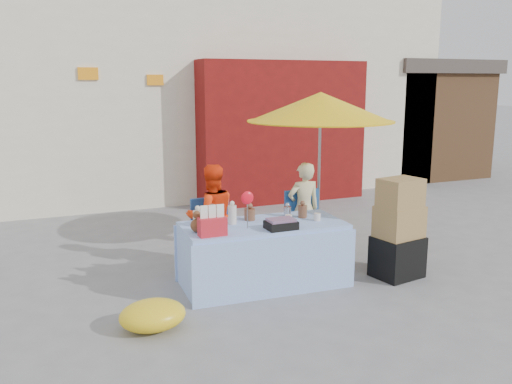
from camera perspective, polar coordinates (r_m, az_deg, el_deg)
name	(u,v)px	position (r m, az deg, el deg)	size (l,w,h in m)	color
ground	(267,296)	(5.81, 1.15, -10.92)	(80.00, 80.00, 0.00)	slate
backdrop	(151,41)	(12.74, -11.00, 15.29)	(14.00, 8.00, 7.80)	silver
market_table	(263,253)	(6.02, 0.71, -6.46)	(1.86, 0.94, 1.10)	#9BB7F8
chair_left	(216,250)	(6.51, -4.28, -6.07)	(0.49, 0.48, 0.85)	#204D93
chair_right	(308,238)	(6.99, 5.50, -4.84)	(0.49, 0.48, 0.85)	#204D93
vendor_orange	(211,216)	(6.53, -4.72, -2.58)	(0.61, 0.48, 1.26)	#FF360D
vendor_beige	(304,209)	(7.01, 5.03, -1.80)	(0.44, 0.29, 1.22)	beige
umbrella	(321,108)	(7.11, 6.81, 8.81)	(1.90, 1.90, 2.09)	gray
box_stack	(399,232)	(6.41, 14.78, -4.10)	(0.59, 0.51, 1.16)	black
tarp_bundle	(153,315)	(5.13, -10.83, -12.62)	(0.61, 0.49, 0.27)	yellow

